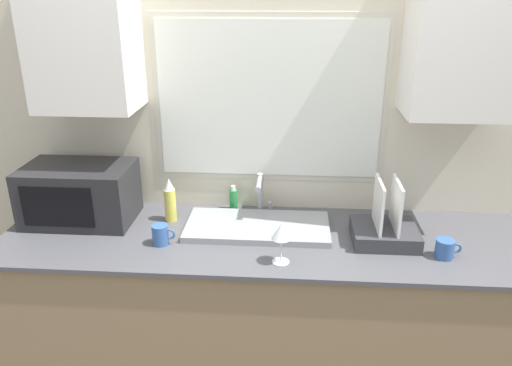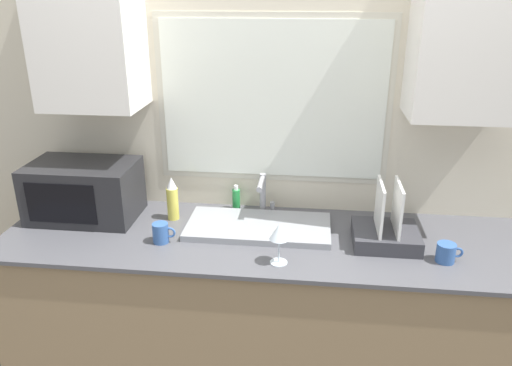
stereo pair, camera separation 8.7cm
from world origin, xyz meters
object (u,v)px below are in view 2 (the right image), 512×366
Objects in this scene: dish_rack at (386,231)px; soap_bottle at (236,199)px; microwave at (84,191)px; mug_near_sink at (161,233)px; wine_glass at (279,233)px; faucet at (263,191)px; spray_bottle at (172,199)px.

dish_rack reaches higher than soap_bottle.
dish_rack reaches higher than microwave.
dish_rack is 1.01m from mug_near_sink.
dish_rack is at bearing 25.91° from wine_glass.
faucet is at bearing 157.84° from dish_rack.
microwave reaches higher than soap_bottle.
dish_rack is 2.19× the size of soap_bottle.
spray_bottle is at bearing -153.17° from soap_bottle.
faucet is 0.48m from wine_glass.
faucet reaches higher than mug_near_sink.
wine_glass is at bearing -154.09° from dish_rack.
spray_bottle reaches higher than wine_glass.
wine_glass is (0.55, -0.37, 0.03)m from spray_bottle.
mug_near_sink is (0.01, -0.25, -0.06)m from spray_bottle.
wine_glass reaches higher than mug_near_sink.
wine_glass is at bearing -63.32° from soap_bottle.
faucet is at bearing 38.57° from mug_near_sink.
wine_glass is at bearing -33.52° from spray_bottle.
microwave reaches higher than mug_near_sink.
microwave is 2.35× the size of spray_bottle.
spray_bottle is 0.67m from wine_glass.
faucet is 0.41× the size of microwave.
mug_near_sink is at bearing -87.28° from spray_bottle.
mug_near_sink is (0.45, -0.22, -0.09)m from microwave.
faucet reaches higher than soap_bottle.
spray_bottle is (-1.02, 0.14, 0.05)m from dish_rack.
soap_bottle is at bearing 116.68° from wine_glass.
mug_near_sink is (-0.28, -0.40, -0.01)m from soap_bottle.
mug_near_sink is 0.58× the size of wine_glass.
dish_rack is at bearing -4.55° from microwave.
microwave is at bearing 175.45° from dish_rack.
faucet is 0.55m from mug_near_sink.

